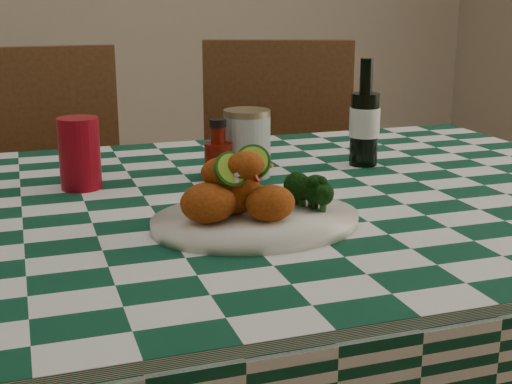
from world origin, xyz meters
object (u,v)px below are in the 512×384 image
object	(u,v)px
fried_chicken_pile	(243,185)
mason_jar	(247,143)
beer_bottle	(365,113)
wooden_chair_right	(278,219)
wooden_chair_left	(43,246)
red_tumbler	(80,153)
plate	(256,221)
ketchup_bottle	(218,151)

from	to	relation	value
fried_chicken_pile	mason_jar	bearing A→B (deg)	71.17
beer_bottle	wooden_chair_right	bearing A→B (deg)	88.15
beer_bottle	wooden_chair_left	world-z (taller)	beer_bottle
red_tumbler	wooden_chair_right	size ratio (longest dim) A/B	0.13
plate	fried_chicken_pile	bearing A→B (deg)	180.00
red_tumbler	ketchup_bottle	distance (m)	0.25
fried_chicken_pile	beer_bottle	bearing A→B (deg)	41.37
wooden_chair_right	plate	bearing A→B (deg)	-92.95
beer_bottle	wooden_chair_left	distance (m)	0.92
plate	wooden_chair_right	size ratio (longest dim) A/B	0.32
red_tumbler	mason_jar	world-z (taller)	same
beer_bottle	wooden_chair_left	bearing A→B (deg)	140.26
plate	red_tumbler	distance (m)	0.39
ketchup_bottle	fried_chicken_pile	bearing A→B (deg)	-98.00
red_tumbler	beer_bottle	xyz separation A→B (m)	(0.57, 0.00, 0.04)
mason_jar	beer_bottle	world-z (taller)	beer_bottle
plate	beer_bottle	distance (m)	0.48
mason_jar	wooden_chair_left	size ratio (longest dim) A/B	0.13
mason_jar	wooden_chair_right	distance (m)	0.72
plate	mason_jar	bearing A→B (deg)	74.57
ketchup_bottle	wooden_chair_left	size ratio (longest dim) A/B	0.12
beer_bottle	red_tumbler	bearing A→B (deg)	-179.61
ketchup_bottle	wooden_chair_left	xyz separation A→B (m)	(-0.32, 0.57, -0.35)
wooden_chair_right	wooden_chair_left	bearing A→B (deg)	-158.89
mason_jar	wooden_chair_left	world-z (taller)	wooden_chair_left
red_tumbler	plate	bearing A→B (deg)	-53.76
plate	fried_chicken_pile	distance (m)	0.06
beer_bottle	wooden_chair_right	size ratio (longest dim) A/B	0.22
ketchup_bottle	mason_jar	size ratio (longest dim) A/B	0.92
plate	fried_chicken_pile	world-z (taller)	fried_chicken_pile
ketchup_bottle	beer_bottle	bearing A→B (deg)	6.61
plate	wooden_chair_left	xyz separation A→B (m)	(-0.30, 0.85, -0.30)
mason_jar	beer_bottle	bearing A→B (deg)	3.18
wooden_chair_left	fried_chicken_pile	bearing A→B (deg)	-69.45
fried_chicken_pile	mason_jar	xyz separation A→B (m)	(0.10, 0.30, -0.00)
ketchup_bottle	beer_bottle	xyz separation A→B (m)	(0.32, 0.04, 0.05)
ketchup_bottle	mason_jar	world-z (taller)	mason_jar
red_tumbler	wooden_chair_left	world-z (taller)	wooden_chair_left
wooden_chair_right	beer_bottle	bearing A→B (deg)	-72.32
wooden_chair_left	ketchup_bottle	bearing A→B (deg)	-58.40
wooden_chair_right	red_tumbler	bearing A→B (deg)	-117.26
wooden_chair_left	wooden_chair_right	world-z (taller)	wooden_chair_right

